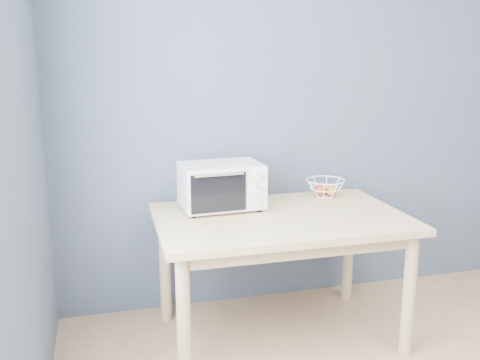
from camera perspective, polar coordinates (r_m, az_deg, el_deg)
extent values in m
cube|color=#4E5A6C|center=(3.71, 12.29, 7.75)|extent=(4.00, 0.01, 2.60)
cube|color=#DBC183|center=(3.04, 4.34, -4.12)|extent=(1.40, 0.90, 0.04)
cylinder|color=#DBC183|center=(2.71, -6.03, -14.98)|extent=(0.07, 0.07, 0.71)
cylinder|color=#DBC183|center=(3.12, 17.57, -11.62)|extent=(0.07, 0.07, 0.71)
cylinder|color=#DBC183|center=(3.38, -8.01, -9.16)|extent=(0.07, 0.07, 0.71)
cylinder|color=#DBC183|center=(3.72, 11.48, -7.19)|extent=(0.07, 0.07, 0.71)
cube|color=beige|center=(3.11, -2.02, -0.55)|extent=(0.48, 0.34, 0.26)
cube|color=black|center=(3.10, -3.12, -0.68)|extent=(0.31, 0.28, 0.20)
cube|color=black|center=(2.95, -2.30, -1.39)|extent=(0.31, 0.03, 0.22)
cylinder|color=silver|center=(2.90, -2.22, 0.54)|extent=(0.28, 0.03, 0.01)
cube|color=beige|center=(3.02, 1.80, -0.97)|extent=(0.13, 0.01, 0.24)
cylinder|color=black|center=(2.99, -4.97, -3.88)|extent=(0.02, 0.02, 0.02)
cylinder|color=black|center=(3.10, 2.10, -3.23)|extent=(0.02, 0.02, 0.02)
cylinder|color=black|center=(3.21, -5.95, -2.69)|extent=(0.02, 0.02, 0.02)
cylinder|color=black|center=(3.31, 0.68, -2.13)|extent=(0.02, 0.02, 0.02)
cylinder|color=silver|center=(2.99, 1.89, 0.32)|extent=(0.05, 0.02, 0.05)
cylinder|color=silver|center=(3.01, 1.88, -1.02)|extent=(0.05, 0.02, 0.05)
cylinder|color=silver|center=(3.03, 1.87, -2.35)|extent=(0.05, 0.02, 0.05)
torus|color=white|center=(3.42, 9.11, -0.01)|extent=(0.31, 0.31, 0.01)
torus|color=white|center=(3.43, 9.07, -0.87)|extent=(0.24, 0.24, 0.01)
torus|color=white|center=(3.45, 9.04, -1.72)|extent=(0.14, 0.14, 0.01)
sphere|color=red|center=(3.43, 8.49, -1.10)|extent=(0.08, 0.08, 0.08)
sphere|color=#C26916|center=(3.43, 9.78, -1.17)|extent=(0.07, 0.07, 0.07)
sphere|color=tan|center=(3.48, 8.82, -0.96)|extent=(0.07, 0.07, 0.07)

